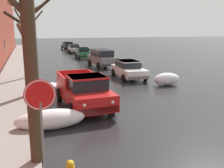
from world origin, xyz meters
TOP-DOWN VIEW (x-y plane):
  - left_sidewalk_slab at (-5.94, 18.00)m, footprint 2.54×80.00m
  - snow_bank_near_corner_left at (-4.00, 11.95)m, footprint 1.88×1.22m
  - snow_bank_mid_block_left at (-4.17, 5.45)m, footprint 2.79×0.97m
  - snow_bank_near_corner_right at (4.40, 10.98)m, footprint 1.96×1.01m
  - bare_tree_at_the_corner at (-4.82, 2.81)m, footprint 1.50×1.76m
  - bare_tree_second_along_sidewalk at (-4.76, 10.74)m, footprint 2.54×3.03m
  - bare_tree_mid_block at (-4.79, 16.73)m, footprint 2.65×3.92m
  - pickup_truck_red_approaching_near_lane at (-2.25, 7.82)m, footprint 2.40×5.15m
  - sedan_white_parked_kerbside_close at (2.84, 14.32)m, footprint 2.08×4.38m
  - suv_grey_parked_kerbside_mid at (2.51, 20.94)m, footprint 2.29×4.52m
  - sedan_green_parked_far_down_block at (2.20, 28.80)m, footprint 1.94×3.97m
  - sedan_silver_queued_behind_truck at (2.40, 36.79)m, footprint 2.02×3.95m
  - sedan_black_at_far_intersection at (2.36, 43.18)m, footprint 2.20×4.41m
  - stop_sign_at_corner at (-4.63, 1.63)m, footprint 0.76×0.06m

SIDE VIEW (x-z plane):
  - left_sidewalk_slab at x=-5.94m, z-range 0.00..0.15m
  - snow_bank_near_corner_left at x=-4.00m, z-range -0.06..0.65m
  - snow_bank_mid_block_left at x=-4.17m, z-range -0.01..0.80m
  - snow_bank_near_corner_right at x=4.40m, z-range -0.01..0.88m
  - sedan_green_parked_far_down_block at x=2.20m, z-range 0.04..1.46m
  - sedan_silver_queued_behind_truck at x=2.40m, z-range 0.04..1.46m
  - sedan_black_at_far_intersection at x=2.36m, z-range 0.04..1.46m
  - sedan_white_parked_kerbside_close at x=2.84m, z-range 0.04..1.46m
  - pickup_truck_red_approaching_near_lane at x=-2.25m, z-range 0.00..1.76m
  - suv_grey_parked_kerbside_mid at x=2.51m, z-range 0.08..1.90m
  - stop_sign_at_corner at x=-4.63m, z-range 0.78..3.59m
  - bare_tree_at_the_corner at x=-4.82m, z-range -0.11..6.45m
  - bare_tree_second_along_sidewalk at x=-4.76m, z-range 0.19..6.49m
  - bare_tree_mid_block at x=-4.79m, z-range 0.28..6.54m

